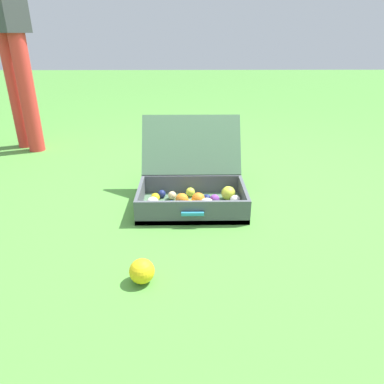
# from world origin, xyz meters

# --- Properties ---
(ground_plane) EXTENTS (16.00, 16.00, 0.00)m
(ground_plane) POSITION_xyz_m (0.00, 0.00, 0.00)
(ground_plane) COLOR #4C8C38
(open_suitcase) EXTENTS (0.57, 0.57, 0.43)m
(open_suitcase) POSITION_xyz_m (-0.07, 0.08, 0.10)
(open_suitcase) COLOR #4C7051
(open_suitcase) RESTS_ON ground
(stray_ball_on_grass) EXTENTS (0.10, 0.10, 0.10)m
(stray_ball_on_grass) POSITION_xyz_m (-0.27, -0.59, 0.05)
(stray_ball_on_grass) COLOR yellow
(stray_ball_on_grass) RESTS_ON ground
(bystander_person) EXTENTS (0.36, 0.35, 1.69)m
(bystander_person) POSITION_xyz_m (-1.38, 1.15, 0.97)
(bystander_person) COLOR red
(bystander_person) RESTS_ON ground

